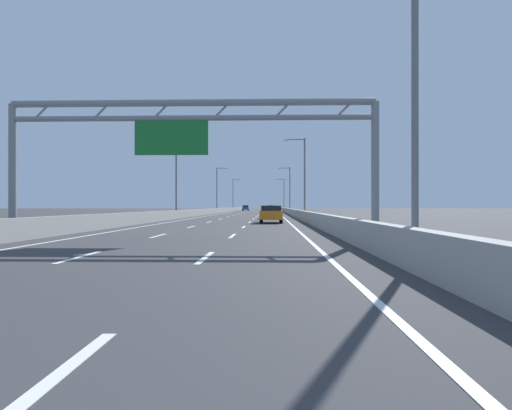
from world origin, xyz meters
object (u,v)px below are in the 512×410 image
sign_gantry (189,132)px  blue_car (246,208)px  silver_car (272,212)px  yellow_car (271,208)px  streetlamp_right_near (407,66)px  orange_car (271,214)px  streetlamp_right_far (289,187)px  streetlamp_left_mid (178,173)px  streetlamp_left_far (218,187)px  streetlamp_right_distant (283,192)px  streetlamp_left_distant (234,193)px  streetlamp_right_mid (303,173)px

sign_gantry → blue_car: 107.17m
silver_car → yellow_car: 78.23m
streetlamp_right_near → orange_car: bearing=98.5°
blue_car → streetlamp_right_far: bearing=-71.8°
streetlamp_right_far → silver_car: size_ratio=2.04×
streetlamp_left_mid → streetlamp_right_far: same height
streetlamp_left_far → streetlamp_right_distant: bearing=69.9°
silver_car → streetlamp_left_mid: bearing=165.4°
streetlamp_right_far → streetlamp_left_distant: size_ratio=1.00×
silver_car → yellow_car: (-0.11, 78.23, 0.03)m
streetlamp_right_near → streetlamp_right_mid: 40.82m
streetlamp_right_far → silver_car: 44.14m
streetlamp_left_mid → streetlamp_right_distant: (14.93, 81.63, 0.00)m
yellow_car → blue_car: bearing=-169.5°
streetlamp_right_far → streetlamp_left_mid: bearing=-110.1°
streetlamp_left_far → streetlamp_right_far: size_ratio=1.00×
sign_gantry → streetlamp_right_mid: bearing=77.1°
streetlamp_right_distant → silver_car: streetlamp_right_distant is taller
streetlamp_left_distant → streetlamp_right_mid: bearing=-79.6°
orange_car → yellow_car: bearing=90.0°
streetlamp_right_near → silver_car: bearing=95.6°
streetlamp_left_mid → silver_car: bearing=-14.6°
streetlamp_right_distant → streetlamp_right_near: bearing=-90.0°
streetlamp_left_mid → blue_car: (4.03, 74.00, -4.61)m
orange_car → yellow_car: size_ratio=0.95×
streetlamp_right_mid → streetlamp_right_far: (0.00, 40.82, 0.00)m
streetlamp_left_far → streetlamp_right_near: bearing=-79.6°
orange_car → silver_car: bearing=89.6°
orange_car → sign_gantry: bearing=-102.2°
streetlamp_right_far → streetlamp_right_distant: (0.00, 40.82, 0.00)m
streetlamp_right_far → sign_gantry: bearing=-95.9°
streetlamp_left_mid → streetlamp_left_distant: (0.00, 81.63, 0.00)m
streetlamp_left_mid → streetlamp_right_distant: same height
streetlamp_right_mid → blue_car: 74.94m
streetlamp_left_distant → yellow_car: size_ratio=2.15×
streetlamp_left_distant → blue_car: streetlamp_left_distant is taller
blue_car → streetlamp_right_near: bearing=-84.6°
streetlamp_left_mid → streetlamp_right_mid: same height
sign_gantry → orange_car: (3.81, 17.55, -4.11)m
blue_car → streetlamp_left_distant: bearing=117.8°
streetlamp_right_far → streetlamp_right_near: bearing=-90.0°
streetlamp_left_mid → orange_car: streetlamp_left_mid is taller
streetlamp_left_far → streetlamp_left_distant: (0.00, 40.82, 0.00)m
streetlamp_right_near → blue_car: bearing=95.4°
streetlamp_left_mid → streetlamp_right_distant: size_ratio=1.00×
streetlamp_right_mid → streetlamp_left_distant: size_ratio=1.00×
streetlamp_left_distant → blue_car: size_ratio=2.14×
silver_car → streetlamp_left_far: bearing=104.4°
streetlamp_right_distant → silver_car: 84.76m
streetlamp_right_far → blue_car: 35.23m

